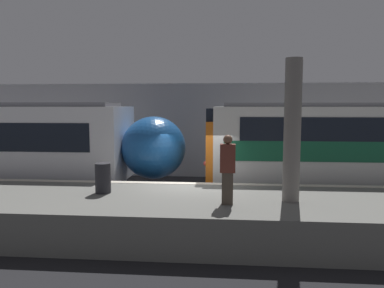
% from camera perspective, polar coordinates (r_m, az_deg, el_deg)
% --- Properties ---
extents(ground_plane, '(120.00, 120.00, 0.00)m').
position_cam_1_polar(ground_plane, '(12.35, 0.19, -10.56)').
color(ground_plane, black).
extents(platform, '(40.00, 3.84, 1.03)m').
position_cam_1_polar(platform, '(10.37, -0.73, -10.83)').
color(platform, slate).
rests_on(platform, ground).
extents(station_rear_barrier, '(50.00, 0.15, 4.57)m').
position_cam_1_polar(station_rear_barrier, '(18.30, 1.92, 2.07)').
color(station_rear_barrier, gray).
rests_on(station_rear_barrier, ground).
extents(support_pillar_near, '(0.43, 0.43, 3.66)m').
position_cam_1_polar(support_pillar_near, '(9.88, 15.04, 1.97)').
color(support_pillar_near, slate).
rests_on(support_pillar_near, platform).
extents(person_waiting, '(0.38, 0.24, 1.75)m').
position_cam_1_polar(person_waiting, '(9.36, 5.44, -3.61)').
color(person_waiting, '#473D33').
rests_on(person_waiting, platform).
extents(trash_bin, '(0.44, 0.44, 0.85)m').
position_cam_1_polar(trash_bin, '(10.93, -13.42, -5.07)').
color(trash_bin, '#232328').
rests_on(trash_bin, platform).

